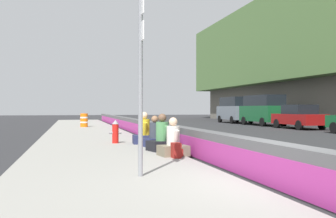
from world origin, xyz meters
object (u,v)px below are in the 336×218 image
at_px(seated_person_foreground, 173,144).
at_px(parked_car_far, 235,109).
at_px(construction_barrel, 84,120).
at_px(parked_car_midline, 263,109).
at_px(fire_hydrant, 115,131).
at_px(seated_person_middle, 162,139).
at_px(parked_car_fourth, 299,117).
at_px(seated_person_far, 144,134).
at_px(backpack, 176,150).
at_px(route_sign_post, 141,69).
at_px(seated_person_rear, 155,137).

bearing_deg(seated_person_foreground, parked_car_far, -26.85).
height_order(construction_barrel, parked_car_midline, parked_car_midline).
relative_size(fire_hydrant, seated_person_foreground, 0.83).
bearing_deg(seated_person_middle, parked_car_fourth, -44.97).
distance_m(seated_person_middle, construction_barrel, 16.62).
height_order(seated_person_foreground, construction_barrel, seated_person_foreground).
relative_size(fire_hydrant, parked_car_far, 0.17).
distance_m(seated_person_foreground, seated_person_far, 3.89).
bearing_deg(fire_hydrant, seated_person_far, -112.89).
relative_size(seated_person_middle, parked_car_far, 0.22).
bearing_deg(backpack, parked_car_midline, -32.78).
xyz_separation_m(seated_person_middle, construction_barrel, (16.52, 1.84, 0.12)).
height_order(seated_person_foreground, backpack, seated_person_foreground).
bearing_deg(construction_barrel, backpack, -174.37).
distance_m(route_sign_post, seated_person_middle, 4.91).
relative_size(route_sign_post, seated_person_middle, 3.12).
bearing_deg(parked_car_midline, route_sign_post, 147.65).
xyz_separation_m(route_sign_post, seated_person_rear, (5.72, -1.49, -1.74)).
distance_m(seated_person_middle, seated_person_rear, 1.35).
distance_m(route_sign_post, parked_car_fourth, 22.45).
distance_m(seated_person_middle, parked_car_midline, 22.61).
xyz_separation_m(seated_person_foreground, seated_person_rear, (2.67, -0.04, -0.00)).
distance_m(seated_person_foreground, parked_car_far, 28.83).
height_order(seated_person_foreground, parked_car_fourth, parked_car_fourth).
bearing_deg(fire_hydrant, route_sign_post, 177.50).
bearing_deg(seated_person_middle, parked_car_far, -28.10).
xyz_separation_m(route_sign_post, seated_person_foreground, (3.05, -1.45, -1.74)).
height_order(seated_person_middle, backpack, seated_person_middle).
relative_size(seated_person_foreground, backpack, 2.66).
relative_size(fire_hydrant, seated_person_middle, 0.76).
height_order(route_sign_post, parked_car_fourth, route_sign_post).
bearing_deg(parked_car_far, fire_hydrant, 146.53).
height_order(seated_person_far, parked_car_far, parked_car_far).
bearing_deg(backpack, route_sign_post, 151.23).
distance_m(route_sign_post, seated_person_rear, 6.16).
height_order(seated_person_rear, seated_person_far, seated_person_far).
xyz_separation_m(parked_car_fourth, parked_car_far, (11.51, -0.16, 0.49)).
relative_size(seated_person_rear, parked_car_far, 0.21).
bearing_deg(parked_car_fourth, fire_hydrant, 125.25).
relative_size(seated_person_foreground, construction_barrel, 1.12).
bearing_deg(parked_car_far, seated_person_middle, 151.90).
bearing_deg(seated_person_rear, parked_car_far, -29.38).
height_order(backpack, parked_car_fourth, parked_car_fourth).
distance_m(seated_person_rear, parked_car_fourth, 17.24).
bearing_deg(seated_person_foreground, construction_barrel, 5.90).
xyz_separation_m(fire_hydrant, backpack, (-4.80, -1.09, -0.25)).
relative_size(seated_person_rear, construction_barrel, 1.12).
bearing_deg(fire_hydrant, parked_car_far, -33.47).
height_order(seated_person_rear, parked_car_far, parked_car_far).
bearing_deg(backpack, seated_person_rear, -1.45).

